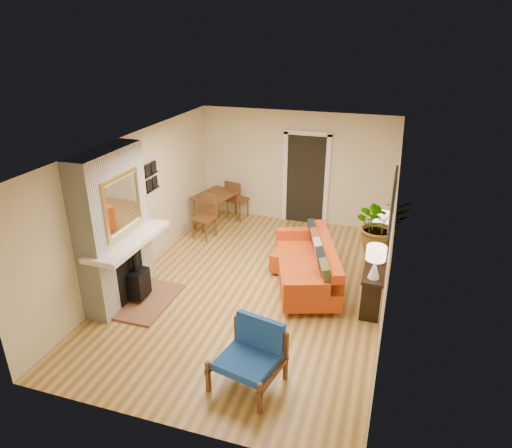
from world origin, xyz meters
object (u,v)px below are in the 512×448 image
object	(u,v)px
sofa	(311,265)
lamp_far	(381,223)
dining_table	(219,201)
houseplant	(380,224)
console_table	(376,265)
lamp_near	(376,258)
blue_chair	(252,351)
ottoman	(296,259)

from	to	relation	value
sofa	lamp_far	world-z (taller)	lamp_far
dining_table	lamp_far	distance (m)	3.87
lamp_far	houseplant	size ratio (longest dim) A/B	0.54
sofa	console_table	bearing A→B (deg)	-0.73
dining_table	lamp_near	size ratio (longest dim) A/B	3.39
blue_chair	dining_table	distance (m)	5.10
blue_chair	console_table	bearing A→B (deg)	62.70
ottoman	lamp_near	distance (m)	2.05
blue_chair	dining_table	xyz separation A→B (m)	(-2.29, 4.55, 0.18)
dining_table	console_table	bearing A→B (deg)	-27.81
ottoman	lamp_far	size ratio (longest dim) A/B	1.62
blue_chair	lamp_far	xyz separation A→B (m)	(1.36, 3.33, 0.61)
blue_chair	lamp_far	size ratio (longest dim) A/B	1.77
sofa	lamp_far	distance (m)	1.48
dining_table	lamp_far	xyz separation A→B (m)	(3.64, -1.23, 0.43)
console_table	houseplant	distance (m)	0.69
dining_table	console_table	distance (m)	4.12
sofa	ottoman	xyz separation A→B (m)	(-0.35, 0.43, -0.14)
blue_chair	lamp_far	distance (m)	3.65
ottoman	console_table	world-z (taller)	console_table
sofa	dining_table	distance (m)	3.18
sofa	lamp_near	distance (m)	1.50
lamp_far	dining_table	bearing A→B (deg)	161.40
ottoman	dining_table	distance (m)	2.66
dining_table	lamp_far	world-z (taller)	lamp_far
ottoman	lamp_near	bearing A→B (deg)	-38.34
dining_table	console_table	xyz separation A→B (m)	(3.64, -1.92, -0.05)
ottoman	blue_chair	size ratio (longest dim) A/B	0.92
ottoman	blue_chair	bearing A→B (deg)	-87.94
lamp_far	console_table	bearing A→B (deg)	-90.00
console_table	dining_table	bearing A→B (deg)	152.19
sofa	lamp_near	world-z (taller)	lamp_near
console_table	ottoman	bearing A→B (deg)	163.30
dining_table	console_table	size ratio (longest dim) A/B	0.99
ottoman	sofa	bearing A→B (deg)	-50.52
console_table	lamp_near	xyz separation A→B (m)	(0.00, -0.72, 0.49)
lamp_near	dining_table	bearing A→B (deg)	144.05
dining_table	sofa	bearing A→B (deg)	-37.06
dining_table	lamp_near	world-z (taller)	lamp_near
blue_chair	lamp_near	xyz separation A→B (m)	(1.36, 1.91, 0.61)
blue_chair	lamp_near	size ratio (longest dim) A/B	1.77
lamp_near	blue_chair	bearing A→B (deg)	-125.42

